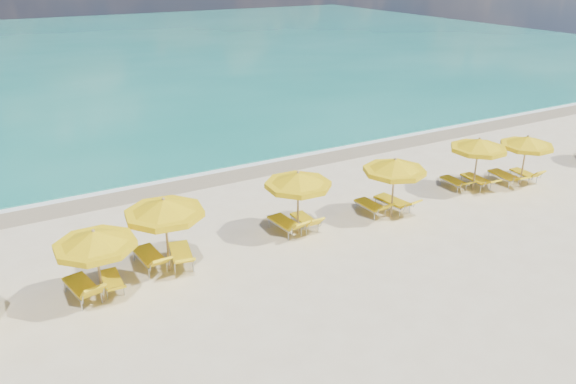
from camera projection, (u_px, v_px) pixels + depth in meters
ground_plane at (308, 236)px, 20.34m from camera, size 120.00×120.00×0.00m
ocean at (70, 53)px, 58.84m from camera, size 120.00×80.00×0.30m
wet_sand_band at (226, 173)px, 26.28m from camera, size 120.00×2.60×0.01m
foam_line at (219, 168)px, 26.92m from camera, size 120.00×1.20×0.03m
whitecap_near at (57, 139)px, 31.25m from camera, size 14.00×0.36×0.05m
whitecap_far at (234, 88)px, 43.23m from camera, size 18.00×0.30×0.05m
umbrella_2 at (95, 240)px, 15.71m from camera, size 3.07×3.07×2.38m
umbrella_3 at (164, 209)px, 17.34m from camera, size 3.09×3.09×2.55m
umbrella_4 at (298, 181)px, 19.78m from camera, size 3.09×3.09×2.44m
umbrella_5 at (395, 167)px, 21.08m from camera, size 2.42×2.42×2.43m
umbrella_6 at (479, 145)px, 23.56m from camera, size 3.05×3.05×2.41m
umbrella_7 at (527, 142)px, 24.24m from camera, size 2.97×2.97×2.29m
lounger_2_left at (83, 291)px, 16.56m from camera, size 1.01×2.01×0.94m
lounger_2_right at (112, 284)px, 17.03m from camera, size 0.62×1.71×0.63m
lounger_3_left at (151, 261)px, 18.21m from camera, size 0.83×2.07×0.90m
lounger_3_right at (181, 258)px, 18.42m from camera, size 1.04×2.09×0.83m
lounger_4_left at (286, 227)px, 20.54m from camera, size 0.81×1.95×0.85m
lounger_4_right at (305, 223)px, 20.90m from camera, size 0.60×1.67×0.79m
lounger_5_left at (371, 209)px, 22.04m from camera, size 0.66×1.81×0.81m
lounger_5_right at (393, 205)px, 22.33m from camera, size 0.95×2.05×0.82m
lounger_6_left at (454, 184)px, 24.51m from camera, size 0.62×1.69×0.64m
lounger_6_right at (476, 182)px, 24.61m from camera, size 0.77×1.94×0.74m
lounger_7_left at (504, 179)px, 25.03m from camera, size 0.78×1.98×0.71m
lounger_7_right at (524, 176)px, 25.37m from camera, size 0.68×1.65×0.77m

